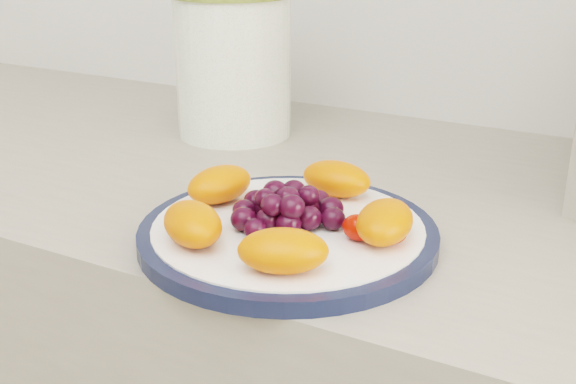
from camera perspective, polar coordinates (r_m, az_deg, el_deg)
The scene contains 4 objects.
plate_rim at distance 0.68m, azimuth 0.00°, elevation -3.35°, with size 0.28×0.28×0.01m, color black.
plate_face at distance 0.68m, azimuth 0.00°, elevation -3.27°, with size 0.25×0.25×0.02m, color white.
canister at distance 0.99m, azimuth -4.34°, elevation 9.80°, with size 0.16×0.16×0.19m, color #516F23.
fruit_plate at distance 0.66m, azimuth -0.06°, elevation -1.39°, with size 0.24×0.24×0.04m.
Camera 1 is at (0.22, 0.48, 1.19)m, focal length 45.00 mm.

